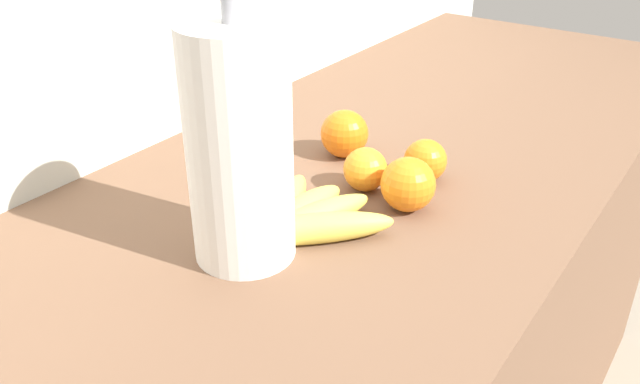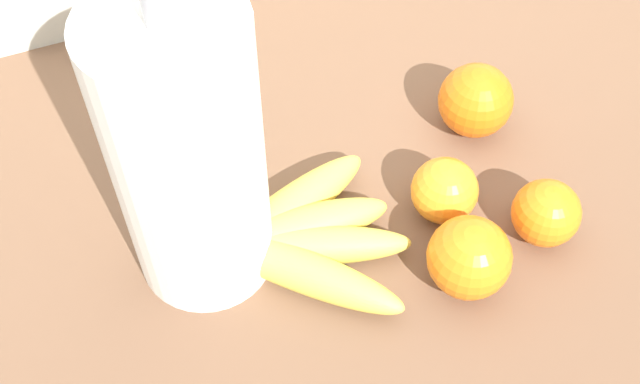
{
  "view_description": "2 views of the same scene",
  "coord_description": "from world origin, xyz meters",
  "px_view_note": "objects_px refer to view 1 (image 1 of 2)",
  "views": [
    {
      "loc": [
        -0.81,
        -0.47,
        1.36
      ],
      "look_at": [
        -0.18,
        -0.03,
        0.93
      ],
      "focal_mm": 37.07,
      "sensor_mm": 36.0,
      "label": 1
    },
    {
      "loc": [
        -0.35,
        -0.42,
        1.55
      ],
      "look_at": [
        -0.19,
        -0.02,
        0.96
      ],
      "focal_mm": 45.65,
      "sensor_mm": 36.0,
      "label": 2
    }
  ],
  "objects_px": {
    "orange_far_right": "(344,134)",
    "orange_right": "(365,169)",
    "banana_bunch": "(300,218)",
    "orange_back_left": "(425,160)",
    "paper_towel_roll": "(239,147)",
    "orange_center": "(408,184)"
  },
  "relations": [
    {
      "from": "orange_right",
      "to": "orange_back_left",
      "type": "relative_size",
      "value": 1.0
    },
    {
      "from": "orange_right",
      "to": "orange_back_left",
      "type": "distance_m",
      "value": 0.1
    },
    {
      "from": "orange_far_right",
      "to": "orange_center",
      "type": "relative_size",
      "value": 1.01
    },
    {
      "from": "orange_back_left",
      "to": "orange_right",
      "type": "bearing_deg",
      "value": 142.83
    },
    {
      "from": "orange_right",
      "to": "paper_towel_roll",
      "type": "distance_m",
      "value": 0.26
    },
    {
      "from": "orange_right",
      "to": "paper_towel_roll",
      "type": "height_order",
      "value": "paper_towel_roll"
    },
    {
      "from": "paper_towel_roll",
      "to": "orange_right",
      "type": "bearing_deg",
      "value": -8.65
    },
    {
      "from": "orange_center",
      "to": "paper_towel_roll",
      "type": "distance_m",
      "value": 0.26
    },
    {
      "from": "orange_back_left",
      "to": "orange_center",
      "type": "height_order",
      "value": "orange_center"
    },
    {
      "from": "orange_right",
      "to": "paper_towel_roll",
      "type": "relative_size",
      "value": 0.2
    },
    {
      "from": "banana_bunch",
      "to": "orange_right",
      "type": "xyz_separation_m",
      "value": [
        0.15,
        -0.01,
        0.01
      ]
    },
    {
      "from": "orange_center",
      "to": "orange_right",
      "type": "bearing_deg",
      "value": 78.69
    },
    {
      "from": "orange_far_right",
      "to": "orange_center",
      "type": "distance_m",
      "value": 0.19
    },
    {
      "from": "orange_far_right",
      "to": "orange_center",
      "type": "bearing_deg",
      "value": -119.63
    },
    {
      "from": "orange_far_right",
      "to": "orange_right",
      "type": "height_order",
      "value": "orange_far_right"
    },
    {
      "from": "banana_bunch",
      "to": "orange_back_left",
      "type": "xyz_separation_m",
      "value": [
        0.23,
        -0.07,
        0.01
      ]
    },
    {
      "from": "banana_bunch",
      "to": "orange_right",
      "type": "relative_size",
      "value": 3.15
    },
    {
      "from": "orange_far_right",
      "to": "orange_right",
      "type": "distance_m",
      "value": 0.12
    },
    {
      "from": "paper_towel_roll",
      "to": "banana_bunch",
      "type": "bearing_deg",
      "value": -18.38
    },
    {
      "from": "orange_far_right",
      "to": "paper_towel_roll",
      "type": "relative_size",
      "value": 0.24
    },
    {
      "from": "orange_far_right",
      "to": "orange_back_left",
      "type": "relative_size",
      "value": 1.19
    },
    {
      "from": "orange_far_right",
      "to": "orange_back_left",
      "type": "height_order",
      "value": "orange_far_right"
    }
  ]
}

